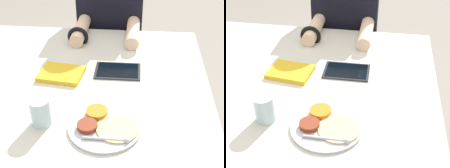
# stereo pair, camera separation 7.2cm
# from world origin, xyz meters

# --- Properties ---
(dining_table) EXTENTS (1.20, 1.09, 0.77)m
(dining_table) POSITION_xyz_m (0.00, 0.00, 0.39)
(dining_table) COLOR beige
(dining_table) RESTS_ON ground_plane
(thali_tray) EXTENTS (0.26, 0.26, 0.03)m
(thali_tray) POSITION_xyz_m (0.19, -0.26, 0.78)
(thali_tray) COLOR #B7BABF
(thali_tray) RESTS_ON dining_table
(red_notebook) EXTENTS (0.20, 0.17, 0.02)m
(red_notebook) POSITION_xyz_m (-0.04, 0.05, 0.78)
(red_notebook) COLOR silver
(red_notebook) RESTS_ON dining_table
(tablet_device) EXTENTS (0.21, 0.14, 0.01)m
(tablet_device) POSITION_xyz_m (0.21, 0.11, 0.78)
(tablet_device) COLOR #28282D
(tablet_device) RESTS_ON dining_table
(person_diner) EXTENTS (0.38, 0.49, 1.27)m
(person_diner) POSITION_xyz_m (0.12, 0.68, 0.61)
(person_diner) COLOR black
(person_diner) RESTS_ON ground_plane
(drinking_glass) EXTENTS (0.07, 0.07, 0.10)m
(drinking_glass) POSITION_xyz_m (-0.04, -0.26, 0.83)
(drinking_glass) COLOR silver
(drinking_glass) RESTS_ON dining_table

